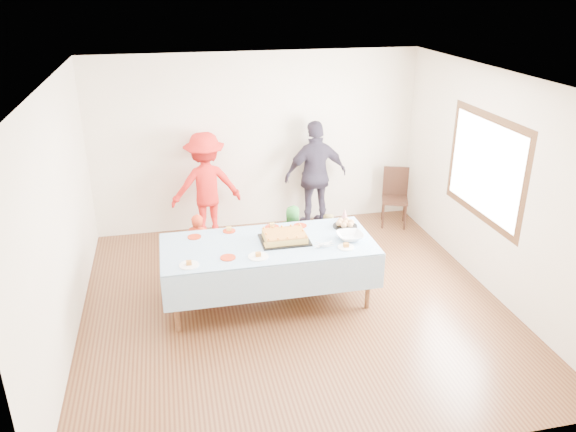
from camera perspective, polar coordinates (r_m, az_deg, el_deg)
The scene contains 22 objects.
ground at distance 6.93m, azimuth 0.55°, elevation -8.86°, with size 5.00×5.00×0.00m, color #4A2515.
room_walls at distance 6.20m, azimuth 1.09°, elevation 5.26°, with size 5.04×5.04×2.72m.
party_table at distance 6.65m, azimuth -2.02°, elevation -3.20°, with size 2.50×1.10×0.78m.
birthday_cake at distance 6.66m, azimuth -0.35°, elevation -2.14°, with size 0.58×0.45×0.10m.
rolls_tray at distance 7.07m, azimuth 5.82°, elevation -0.80°, with size 0.31×0.31×0.09m.
punch_bowl at distance 6.74m, azimuth 6.30°, elevation -2.07°, with size 0.32×0.32×0.08m, color silver.
party_hat at distance 7.25m, azimuth 5.76°, elevation 0.17°, with size 0.10×0.10×0.16m, color silver.
fork_pile at distance 6.55m, azimuth 3.66°, elevation -2.83°, with size 0.24×0.18×0.07m, color white, non-canonical shape.
plate_red_far_a at distance 6.86m, azimuth -9.50°, elevation -2.10°, with size 0.16×0.16×0.01m, color red.
plate_red_far_b at distance 6.96m, azimuth -6.00°, elevation -1.52°, with size 0.16×0.16×0.01m, color red.
plate_red_far_c at distance 7.03m, azimuth -1.62°, elevation -1.13°, with size 0.18×0.18×0.01m, color red.
plate_red_far_d at distance 7.07m, azimuth 1.24°, elevation -0.98°, with size 0.17×0.17×0.01m, color red.
plate_red_near at distance 6.31m, azimuth -6.12°, elevation -4.22°, with size 0.17×0.17×0.01m, color red.
plate_white_left at distance 6.21m, azimuth -10.02°, elevation -4.93°, with size 0.22×0.22×0.01m, color white.
plate_white_mid at distance 6.31m, azimuth -3.04°, elevation -4.13°, with size 0.23×0.23×0.01m, color white.
plate_white_right at distance 6.55m, azimuth 5.91°, elevation -3.17°, with size 0.19×0.19×0.01m, color white.
dining_chair at distance 9.08m, azimuth 10.82°, elevation 2.29°, with size 0.51×0.51×0.92m.
toddler_left at distance 7.38m, azimuth -9.06°, elevation -3.08°, with size 0.33×0.22×0.91m, color red.
toddler_mid at distance 7.72m, azimuth 0.49°, elevation -1.86°, with size 0.40×0.26×0.82m, color #257029.
toddler_right at distance 7.67m, azimuth 3.92°, elevation -2.38°, with size 0.37×0.29×0.76m, color tan.
adult_left at distance 8.45m, azimuth -8.33°, elevation 3.05°, with size 1.05×0.60×1.62m, color red.
adult_right at distance 8.70m, azimuth 2.83°, elevation 4.16°, with size 1.00×0.42×1.71m, color #332D3D.
Camera 1 is at (-1.33, -5.73, 3.66)m, focal length 35.00 mm.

